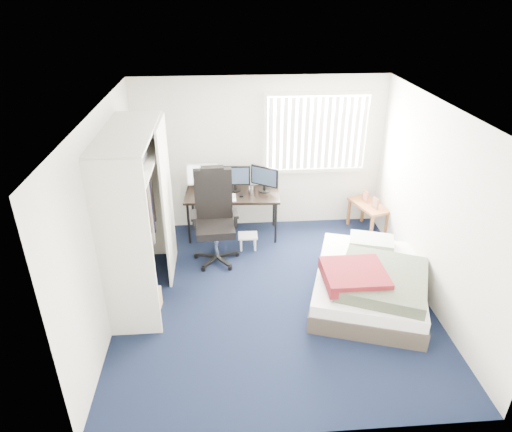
{
  "coord_description": "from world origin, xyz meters",
  "views": [
    {
      "loc": [
        -0.61,
        -4.9,
        3.74
      ],
      "look_at": [
        -0.2,
        0.4,
        1.0
      ],
      "focal_mm": 32.0,
      "sensor_mm": 36.0,
      "label": 1
    }
  ],
  "objects_px": {
    "desk": "(232,191)",
    "office_chair": "(215,226)",
    "nightstand": "(368,208)",
    "bed": "(370,282)"
  },
  "relations": [
    {
      "from": "desk",
      "to": "office_chair",
      "type": "relative_size",
      "value": 1.09
    },
    {
      "from": "office_chair",
      "to": "nightstand",
      "type": "relative_size",
      "value": 1.73
    },
    {
      "from": "desk",
      "to": "office_chair",
      "type": "bearing_deg",
      "value": -111.39
    },
    {
      "from": "nightstand",
      "to": "desk",
      "type": "bearing_deg",
      "value": 177.3
    },
    {
      "from": "bed",
      "to": "nightstand",
      "type": "bearing_deg",
      "value": 74.33
    },
    {
      "from": "office_chair",
      "to": "bed",
      "type": "xyz_separation_m",
      "value": [
        2.0,
        -1.18,
        -0.27
      ]
    },
    {
      "from": "office_chair",
      "to": "bed",
      "type": "bearing_deg",
      "value": -30.39
    },
    {
      "from": "office_chair",
      "to": "bed",
      "type": "height_order",
      "value": "office_chair"
    },
    {
      "from": "desk",
      "to": "bed",
      "type": "bearing_deg",
      "value": -47.88
    },
    {
      "from": "desk",
      "to": "nightstand",
      "type": "bearing_deg",
      "value": -2.7
    }
  ]
}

